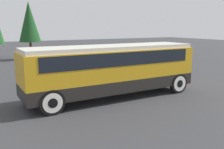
# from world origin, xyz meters

# --- Properties ---
(ground_plane) EXTENTS (120.00, 120.00, 0.00)m
(ground_plane) POSITION_xyz_m (0.00, 0.00, 0.00)
(ground_plane) COLOR #38383A
(tour_bus) EXTENTS (9.96, 2.61, 2.97)m
(tour_bus) POSITION_xyz_m (0.10, -0.00, 1.81)
(tour_bus) COLOR black
(tour_bus) RESTS_ON ground_plane
(parked_car_near) EXTENTS (4.23, 1.97, 1.31)m
(parked_car_near) POSITION_xyz_m (1.44, 9.12, 0.66)
(parked_car_near) COLOR maroon
(parked_car_near) RESTS_ON ground_plane
(parked_car_mid) EXTENTS (4.49, 1.97, 1.44)m
(parked_car_mid) POSITION_xyz_m (-0.68, 6.06, 0.72)
(parked_car_mid) COLOR silver
(parked_car_mid) RESTS_ON ground_plane
(tree_left) EXTENTS (2.58, 2.58, 6.95)m
(tree_left) POSITION_xyz_m (-0.27, 19.61, 4.54)
(tree_left) COLOR brown
(tree_left) RESTS_ON ground_plane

